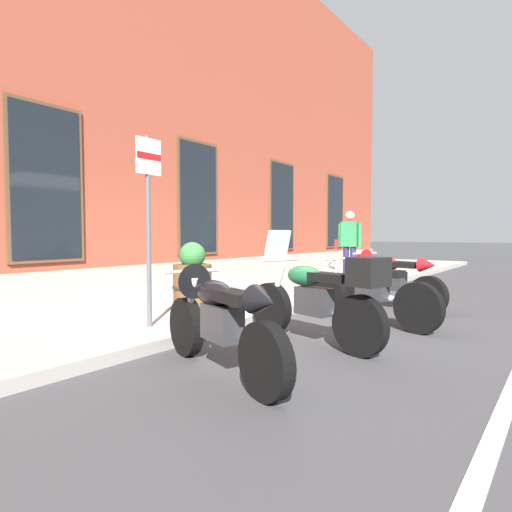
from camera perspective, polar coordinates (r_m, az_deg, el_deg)
ground_plane at (r=6.27m, az=1.63°, el=-8.90°), size 140.00×140.00×0.00m
sidewalk at (r=7.27m, az=-8.58°, el=-6.76°), size 29.58×3.14×0.13m
brick_pub_facade at (r=12.05m, az=-27.89°, el=17.53°), size 23.58×7.73×8.80m
motorcycle_black_sport at (r=3.95m, az=-5.59°, el=-7.89°), size 0.88×2.01×0.99m
motorcycle_green_touring at (r=4.93m, az=8.39°, el=-5.59°), size 0.83×2.03×1.34m
motorcycle_black_naked at (r=6.26m, az=14.99°, el=-4.59°), size 0.78×2.17×0.93m
motorcycle_red_sport at (r=7.64m, az=17.28°, el=-2.66°), size 0.82×2.03×1.02m
pedestrian_striped_shirt at (r=10.46m, az=12.59°, el=1.90°), size 0.23×0.66×1.73m
parking_sign at (r=5.38m, az=-14.42°, el=6.87°), size 0.36×0.07×2.36m
barrel_planter at (r=6.50m, az=-8.64°, el=-3.32°), size 0.61×0.61×1.04m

